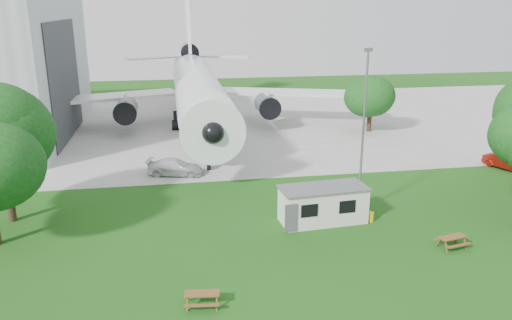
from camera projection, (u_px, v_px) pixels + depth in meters
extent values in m
plane|color=#226016|center=(266.00, 262.00, 30.19)|extent=(160.00, 160.00, 0.00)
cube|color=#B7B7B2|center=(212.00, 123.00, 65.96)|extent=(120.00, 46.00, 0.03)
cube|color=#2D3033|center=(65.00, 80.00, 56.52)|extent=(0.16, 16.00, 12.96)
cylinder|color=white|center=(197.00, 90.00, 60.36)|extent=(5.40, 34.00, 5.40)
cone|color=white|center=(210.00, 125.00, 42.48)|extent=(5.40, 5.50, 5.40)
cone|color=white|center=(190.00, 64.00, 79.89)|extent=(4.86, 9.00, 4.86)
cube|color=white|center=(95.00, 98.00, 61.71)|extent=(21.36, 10.77, 0.36)
cube|color=white|center=(291.00, 92.00, 65.75)|extent=(21.36, 10.77, 0.36)
cube|color=white|center=(188.00, 27.00, 78.20)|extent=(0.46, 9.96, 12.17)
cylinder|color=#515459|center=(126.00, 110.00, 59.14)|extent=(2.50, 4.20, 2.50)
cylinder|color=#515459|center=(267.00, 105.00, 61.89)|extent=(2.50, 4.20, 2.50)
cylinder|color=#515459|center=(189.00, 52.00, 78.36)|extent=(2.60, 4.50, 2.60)
cylinder|color=black|center=(208.00, 157.00, 46.93)|extent=(0.36, 0.36, 2.40)
cylinder|color=black|center=(175.00, 120.00, 62.01)|extent=(0.44, 0.44, 2.40)
cylinder|color=black|center=(220.00, 119.00, 62.91)|extent=(0.44, 0.44, 2.40)
cube|color=silver|center=(323.00, 205.00, 35.57)|extent=(6.19, 2.99, 2.50)
cube|color=#59595B|center=(324.00, 188.00, 35.18)|extent=(6.40, 3.21, 0.12)
cylinder|color=gold|center=(370.00, 217.00, 35.82)|extent=(0.50, 0.50, 0.70)
cylinder|color=slate|center=(363.00, 135.00, 35.58)|extent=(0.16, 0.16, 12.00)
cylinder|color=#382619|center=(9.00, 196.00, 35.48)|extent=(0.56, 0.56, 3.78)
sphere|color=#1F641B|center=(0.00, 133.00, 34.11)|extent=(8.43, 8.43, 8.43)
cylinder|color=#382619|center=(369.00, 121.00, 61.20)|extent=(0.56, 0.56, 2.59)
sphere|color=#1F641B|center=(371.00, 95.00, 60.26)|extent=(6.32, 6.32, 6.32)
imported|color=maroon|center=(507.00, 162.00, 47.17)|extent=(3.15, 4.47, 1.40)
imported|color=white|center=(175.00, 167.00, 45.52)|extent=(5.41, 3.23, 1.47)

